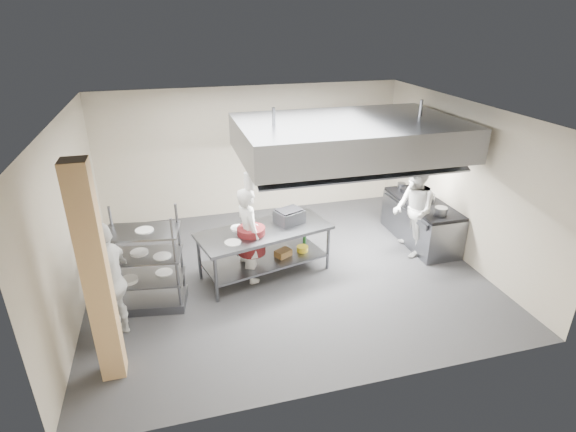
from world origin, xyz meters
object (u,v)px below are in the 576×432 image
object	(u,v)px
island	(265,252)
stockpot	(428,198)
cooking_range	(420,222)
chef_line	(413,210)
griddle	(289,217)
chef_plating	(110,283)
chef_head	(249,235)
pass_rack	(146,261)

from	to	relation	value
island	stockpot	world-z (taller)	stockpot
cooking_range	chef_line	world-z (taller)	chef_line
island	stockpot	size ratio (longest dim) A/B	8.39
island	chef_line	world-z (taller)	chef_line
island	griddle	xyz separation A→B (m)	(0.51, 0.18, 0.57)
cooking_range	chef_line	distance (m)	0.83
chef_line	griddle	xyz separation A→B (m)	(-2.47, 0.15, 0.09)
island	stockpot	bearing A→B (deg)	-8.17
chef_line	chef_plating	world-z (taller)	chef_plating
griddle	island	bearing A→B (deg)	177.31
island	chef_head	distance (m)	0.53
cooking_range	griddle	size ratio (longest dim) A/B	4.09
chef_line	island	bearing A→B (deg)	-76.86
island	chef_plating	xyz separation A→B (m)	(-2.51, -1.19, 0.50)
stockpot	cooking_range	bearing A→B (deg)	113.84
chef_head	griddle	bearing A→B (deg)	-85.66
cooking_range	chef_plating	distance (m)	6.22
chef_head	griddle	distance (m)	0.86
chef_plating	island	bearing A→B (deg)	131.96
cooking_range	chef_line	bearing A→B (deg)	-138.19
chef_plating	griddle	bearing A→B (deg)	130.91
pass_rack	griddle	distance (m)	2.64
pass_rack	cooking_range	xyz separation A→B (m)	(5.51, 0.93, -0.42)
pass_rack	cooking_range	size ratio (longest dim) A/B	0.84
chef_plating	chef_line	bearing A→B (deg)	119.06
cooking_range	chef_plating	size ratio (longest dim) A/B	1.05
pass_rack	chef_line	bearing A→B (deg)	14.54
chef_line	griddle	bearing A→B (deg)	-80.83
chef_head	griddle	world-z (taller)	chef_head
chef_head	stockpot	size ratio (longest dim) A/B	6.22
pass_rack	griddle	xyz separation A→B (m)	(2.56, 0.65, 0.19)
cooking_range	stockpot	distance (m)	0.58
chef_head	pass_rack	bearing A→B (deg)	89.15
chef_line	griddle	distance (m)	2.48
chef_head	stockpot	xyz separation A→B (m)	(3.80, 0.46, 0.11)
island	pass_rack	xyz separation A→B (m)	(-2.04, -0.47, 0.39)
cooking_range	pass_rack	bearing A→B (deg)	-170.46
pass_rack	chef_head	bearing A→B (deg)	21.48
stockpot	chef_head	bearing A→B (deg)	-173.14
island	chef_plating	bearing A→B (deg)	-168.91
cooking_range	island	bearing A→B (deg)	-172.57
island	griddle	size ratio (longest dim) A/B	4.88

